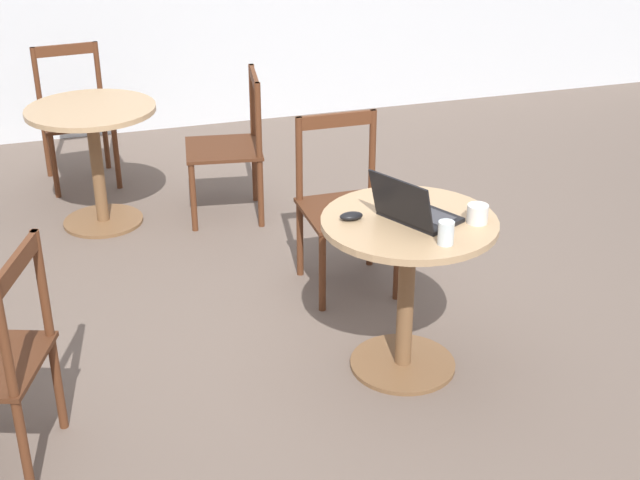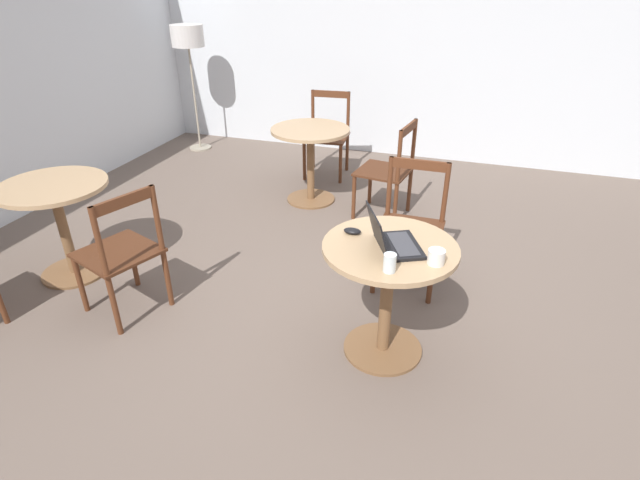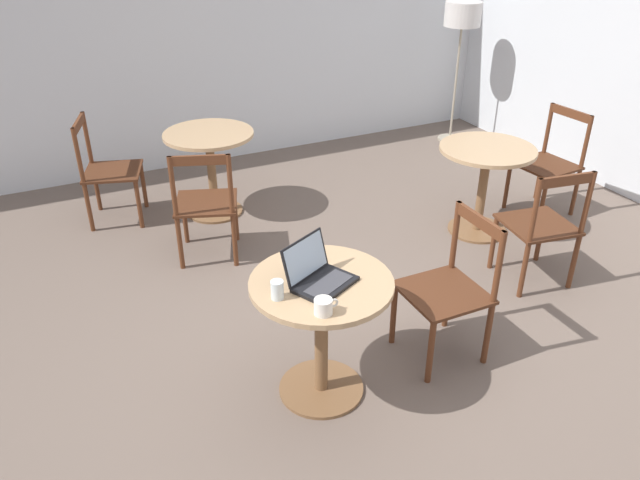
{
  "view_description": "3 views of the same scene",
  "coord_description": "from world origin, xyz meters",
  "px_view_note": "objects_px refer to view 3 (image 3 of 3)",
  "views": [
    {
      "loc": [
        -3.53,
        0.98,
        2.27
      ],
      "look_at": [
        -0.21,
        -0.07,
        0.58
      ],
      "focal_mm": 50.0,
      "sensor_mm": 36.0,
      "label": 1
    },
    {
      "loc": [
        -2.78,
        -0.76,
        2.05
      ],
      "look_at": [
        -0.4,
        0.02,
        0.68
      ],
      "focal_mm": 28.0,
      "sensor_mm": 36.0,
      "label": 2
    },
    {
      "loc": [
        -1.57,
        -2.78,
        2.45
      ],
      "look_at": [
        -0.22,
        0.06,
        0.69
      ],
      "focal_mm": 35.0,
      "sensor_mm": 36.0,
      "label": 3
    }
  ],
  "objects_px": {
    "mouse": "(315,254)",
    "chair_far_left": "(107,171)",
    "drinking_glass": "(277,290)",
    "chair_mid_right": "(549,163)",
    "cafe_table_near": "(321,312)",
    "chair_near_right": "(450,289)",
    "cafe_table_far": "(210,155)",
    "mug": "(324,306)",
    "chair_mid_front": "(542,226)",
    "laptop": "(319,275)",
    "chair_far_front": "(206,204)",
    "cafe_table_mid": "(485,171)",
    "floor_lamp": "(462,21)"
  },
  "relations": [
    {
      "from": "cafe_table_mid",
      "to": "drinking_glass",
      "type": "relative_size",
      "value": 7.71
    },
    {
      "from": "chair_mid_front",
      "to": "floor_lamp",
      "type": "distance_m",
      "value": 3.05
    },
    {
      "from": "chair_far_left",
      "to": "chair_mid_front",
      "type": "bearing_deg",
      "value": -42.08
    },
    {
      "from": "chair_mid_right",
      "to": "chair_far_front",
      "type": "height_order",
      "value": "same"
    },
    {
      "from": "cafe_table_far",
      "to": "chair_mid_front",
      "type": "relative_size",
      "value": 0.84
    },
    {
      "from": "mug",
      "to": "chair_mid_front",
      "type": "bearing_deg",
      "value": 17.39
    },
    {
      "from": "floor_lamp",
      "to": "mug",
      "type": "height_order",
      "value": "floor_lamp"
    },
    {
      "from": "cafe_table_near",
      "to": "mug",
      "type": "relative_size",
      "value": 6.04
    },
    {
      "from": "chair_mid_front",
      "to": "chair_far_front",
      "type": "bearing_deg",
      "value": 146.19
    },
    {
      "from": "chair_near_right",
      "to": "drinking_glass",
      "type": "distance_m",
      "value": 1.13
    },
    {
      "from": "drinking_glass",
      "to": "chair_mid_right",
      "type": "bearing_deg",
      "value": 22.82
    },
    {
      "from": "chair_mid_front",
      "to": "chair_mid_right",
      "type": "bearing_deg",
      "value": 44.31
    },
    {
      "from": "cafe_table_mid",
      "to": "laptop",
      "type": "xyz_separation_m",
      "value": [
        -2.0,
        -1.16,
        0.24
      ]
    },
    {
      "from": "cafe_table_far",
      "to": "laptop",
      "type": "distance_m",
      "value": 2.44
    },
    {
      "from": "chair_near_right",
      "to": "drinking_glass",
      "type": "height_order",
      "value": "chair_near_right"
    },
    {
      "from": "chair_far_left",
      "to": "drinking_glass",
      "type": "xyz_separation_m",
      "value": [
        0.43,
        -2.7,
        0.33
      ]
    },
    {
      "from": "chair_near_right",
      "to": "cafe_table_mid",
      "type": "bearing_deg",
      "value": 44.89
    },
    {
      "from": "chair_near_right",
      "to": "mouse",
      "type": "relative_size",
      "value": 8.86
    },
    {
      "from": "chair_mid_front",
      "to": "drinking_glass",
      "type": "height_order",
      "value": "chair_mid_front"
    },
    {
      "from": "chair_far_left",
      "to": "mouse",
      "type": "distance_m",
      "value": 2.56
    },
    {
      "from": "chair_far_left",
      "to": "cafe_table_far",
      "type": "bearing_deg",
      "value": -16.96
    },
    {
      "from": "cafe_table_mid",
      "to": "chair_mid_right",
      "type": "distance_m",
      "value": 0.76
    },
    {
      "from": "cafe_table_near",
      "to": "floor_lamp",
      "type": "relative_size",
      "value": 0.5
    },
    {
      "from": "chair_mid_front",
      "to": "drinking_glass",
      "type": "bearing_deg",
      "value": -169.12
    },
    {
      "from": "cafe_table_near",
      "to": "drinking_glass",
      "type": "distance_m",
      "value": 0.36
    },
    {
      "from": "chair_far_front",
      "to": "mouse",
      "type": "bearing_deg",
      "value": -82.14
    },
    {
      "from": "mug",
      "to": "drinking_glass",
      "type": "distance_m",
      "value": 0.26
    },
    {
      "from": "chair_near_right",
      "to": "floor_lamp",
      "type": "bearing_deg",
      "value": 53.5
    },
    {
      "from": "cafe_table_mid",
      "to": "chair_mid_right",
      "type": "height_order",
      "value": "chair_mid_right"
    },
    {
      "from": "chair_near_right",
      "to": "chair_mid_front",
      "type": "bearing_deg",
      "value": 19.54
    },
    {
      "from": "cafe_table_mid",
      "to": "cafe_table_far",
      "type": "height_order",
      "value": "same"
    },
    {
      "from": "cafe_table_far",
      "to": "mug",
      "type": "height_order",
      "value": "mug"
    },
    {
      "from": "cafe_table_far",
      "to": "chair_far_front",
      "type": "bearing_deg",
      "value": -109.81
    },
    {
      "from": "cafe_table_mid",
      "to": "drinking_glass",
      "type": "bearing_deg",
      "value": -151.98
    },
    {
      "from": "chair_far_left",
      "to": "floor_lamp",
      "type": "distance_m",
      "value": 3.87
    },
    {
      "from": "chair_far_front",
      "to": "laptop",
      "type": "xyz_separation_m",
      "value": [
        0.11,
        -1.71,
        0.33
      ]
    },
    {
      "from": "cafe_table_near",
      "to": "chair_far_left",
      "type": "xyz_separation_m",
      "value": [
        -0.68,
        2.66,
        -0.09
      ]
    },
    {
      "from": "chair_mid_right",
      "to": "chair_mid_front",
      "type": "distance_m",
      "value": 1.22
    },
    {
      "from": "cafe_table_far",
      "to": "chair_far_front",
      "type": "xyz_separation_m",
      "value": [
        -0.26,
        -0.72,
        -0.09
      ]
    },
    {
      "from": "chair_mid_front",
      "to": "mouse",
      "type": "distance_m",
      "value": 1.82
    },
    {
      "from": "drinking_glass",
      "to": "chair_far_front",
      "type": "bearing_deg",
      "value": 85.8
    },
    {
      "from": "chair_far_front",
      "to": "mug",
      "type": "relative_size",
      "value": 7.19
    },
    {
      "from": "chair_near_right",
      "to": "chair_far_left",
      "type": "bearing_deg",
      "value": 119.53
    },
    {
      "from": "cafe_table_near",
      "to": "chair_mid_front",
      "type": "xyz_separation_m",
      "value": [
        1.86,
        0.36,
        -0.09
      ]
    },
    {
      "from": "laptop",
      "to": "chair_mid_right",
      "type": "bearing_deg",
      "value": 23.99
    },
    {
      "from": "mouse",
      "to": "chair_far_left",
      "type": "bearing_deg",
      "value": 107.31
    },
    {
      "from": "chair_mid_front",
      "to": "chair_far_left",
      "type": "distance_m",
      "value": 3.43
    },
    {
      "from": "cafe_table_mid",
      "to": "mug",
      "type": "height_order",
      "value": "mug"
    },
    {
      "from": "cafe_table_near",
      "to": "laptop",
      "type": "xyz_separation_m",
      "value": [
        -0.02,
        -0.01,
        0.24
      ]
    },
    {
      "from": "chair_mid_right",
      "to": "chair_far_front",
      "type": "relative_size",
      "value": 1.0
    }
  ]
}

